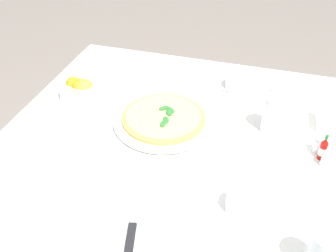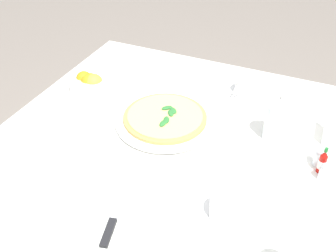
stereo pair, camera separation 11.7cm
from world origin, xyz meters
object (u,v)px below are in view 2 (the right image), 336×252
at_px(citrus_bowl, 91,83).
at_px(pepper_shaker, 324,173).
at_px(coffee_cup_near_right, 246,87).
at_px(coffee_cup_far_right, 23,177).
at_px(napkin_folded, 115,220).
at_px(coffee_cup_near_left, 225,210).
at_px(pizza, 165,117).
at_px(water_glass_left_edge, 276,124).
at_px(salt_shaker, 319,157).
at_px(pizza_plate, 165,120).
at_px(coffee_cup_back_corner, 293,103).
at_px(hot_sauce_bottle, 322,162).
at_px(dinner_knife, 115,215).
at_px(menu_card, 325,128).

bearing_deg(citrus_bowl, pepper_shaker, -99.34).
relative_size(coffee_cup_near_right, coffee_cup_far_right, 1.00).
relative_size(coffee_cup_far_right, napkin_folded, 0.52).
bearing_deg(coffee_cup_near_left, pizza, 44.91).
height_order(water_glass_left_edge, salt_shaker, water_glass_left_edge).
distance_m(pizza_plate, coffee_cup_back_corner, 0.42).
bearing_deg(coffee_cup_near_left, coffee_cup_far_right, 101.87).
distance_m(coffee_cup_back_corner, hot_sauce_bottle, 0.28).
relative_size(water_glass_left_edge, citrus_bowl, 0.79).
bearing_deg(pizza_plate, pizza, -82.78).
xyz_separation_m(hot_sauce_bottle, salt_shaker, (0.03, 0.01, -0.01)).
bearing_deg(dinner_knife, napkin_folded, 180.00).
relative_size(pizza_plate, coffee_cup_far_right, 2.40).
height_order(coffee_cup_near_left, coffee_cup_back_corner, coffee_cup_back_corner).
xyz_separation_m(napkin_folded, menu_card, (0.53, -0.41, 0.02)).
height_order(pizza, dinner_knife, pizza).
bearing_deg(water_glass_left_edge, citrus_bowl, 89.06).
relative_size(coffee_cup_near_right, citrus_bowl, 0.87).
bearing_deg(citrus_bowl, coffee_cup_back_corner, -77.17).
bearing_deg(coffee_cup_far_right, pizza, -30.09).
bearing_deg(coffee_cup_near_right, napkin_folded, 168.59).
xyz_separation_m(pizza, napkin_folded, (-0.40, -0.05, -0.01)).
xyz_separation_m(pizza_plate, pizza, (0.00, -0.00, 0.01)).
bearing_deg(napkin_folded, salt_shaker, -64.30).
relative_size(water_glass_left_edge, napkin_folded, 0.47).
relative_size(pizza_plate, coffee_cup_back_corner, 2.40).
xyz_separation_m(coffee_cup_near_left, hot_sauce_bottle, (0.25, -0.19, 0.01)).
xyz_separation_m(dinner_knife, pepper_shaker, (0.34, -0.43, 0.00)).
bearing_deg(coffee_cup_back_corner, water_glass_left_edge, 170.88).
bearing_deg(pizza_plate, coffee_cup_near_right, -34.91).
height_order(coffee_cup_far_right, salt_shaker, coffee_cup_far_right).
bearing_deg(pizza_plate, coffee_cup_near_left, -135.07).
distance_m(coffee_cup_near_left, dinner_knife, 0.26).
height_order(water_glass_left_edge, citrus_bowl, water_glass_left_edge).
distance_m(pizza_plate, salt_shaker, 0.46).
relative_size(salt_shaker, pepper_shaker, 1.00).
bearing_deg(coffee_cup_back_corner, coffee_cup_near_right, 75.71).
bearing_deg(pizza, dinner_knife, -172.74).
xyz_separation_m(napkin_folded, salt_shaker, (0.40, -0.41, 0.02)).
relative_size(hot_sauce_bottle, salt_shaker, 1.48).
height_order(water_glass_left_edge, napkin_folded, water_glass_left_edge).
bearing_deg(dinner_knife, pizza, -6.19).
relative_size(salt_shaker, menu_card, 0.62).
xyz_separation_m(pizza, water_glass_left_edge, (0.06, -0.33, 0.03)).
relative_size(coffee_cup_back_corner, pepper_shaker, 2.31).
height_order(citrus_bowl, pepper_shaker, citrus_bowl).
relative_size(napkin_folded, citrus_bowl, 1.67).
relative_size(pizza, menu_card, 2.89).
height_order(coffee_cup_near_left, dinner_knife, coffee_cup_near_left).
bearing_deg(hot_sauce_bottle, coffee_cup_near_right, 43.52).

